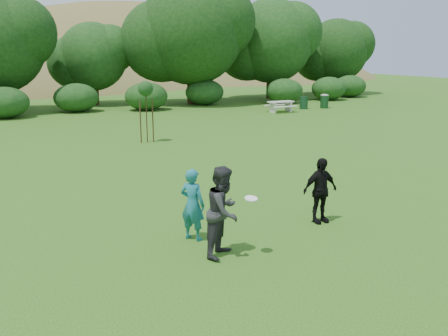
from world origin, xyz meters
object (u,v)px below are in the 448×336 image
object	(u,v)px
player_teal	(193,205)
trash_can_near	(304,103)
sapling	(146,90)
player_grey	(224,211)
picnic_table	(281,105)
trash_can_lidded	(324,101)
player_black	(320,190)

from	to	relation	value
player_teal	trash_can_near	world-z (taller)	player_teal
player_teal	sapling	distance (m)	12.70
player_grey	picnic_table	size ratio (longest dim) A/B	1.07
trash_can_near	picnic_table	world-z (taller)	trash_can_near
player_teal	picnic_table	bearing A→B (deg)	-72.52
trash_can_lidded	player_black	bearing A→B (deg)	-128.61
player_teal	sapling	world-z (taller)	sapling
player_grey	sapling	xyz separation A→B (m)	(2.83, 13.34, 1.46)
player_grey	trash_can_near	bearing A→B (deg)	11.70
player_grey	trash_can_near	distance (m)	27.33
player_teal	trash_can_lidded	distance (m)	27.53
trash_can_lidded	sapling	bearing A→B (deg)	-155.44
sapling	trash_can_lidded	size ratio (longest dim) A/B	2.71
trash_can_near	trash_can_lidded	world-z (taller)	trash_can_lidded
trash_can_near	sapling	xyz separation A→B (m)	(-14.58, -7.72, 1.97)
player_grey	trash_can_near	xyz separation A→B (m)	(17.41, 21.06, -0.51)
trash_can_near	picnic_table	size ratio (longest dim) A/B	0.50
player_black	player_teal	bearing A→B (deg)	175.28
trash_can_near	trash_can_lidded	distance (m)	1.68
picnic_table	trash_can_lidded	bearing A→B (deg)	7.91
picnic_table	trash_can_near	bearing A→B (deg)	18.96
player_teal	trash_can_near	distance (m)	26.63
player_grey	trash_can_lidded	bearing A→B (deg)	8.72
player_grey	player_black	distance (m)	3.17
player_grey	trash_can_lidded	size ratio (longest dim) A/B	1.84
picnic_table	trash_can_lidded	size ratio (longest dim) A/B	1.71
trash_can_near	sapling	size ratio (longest dim) A/B	0.32
sapling	trash_can_near	bearing A→B (deg)	27.90
player_teal	trash_can_lidded	size ratio (longest dim) A/B	1.59
player_black	trash_can_lidded	bearing A→B (deg)	53.14
picnic_table	trash_can_lidded	world-z (taller)	trash_can_lidded
player_black	picnic_table	xyz separation A→B (m)	(11.74, 19.43, -0.31)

